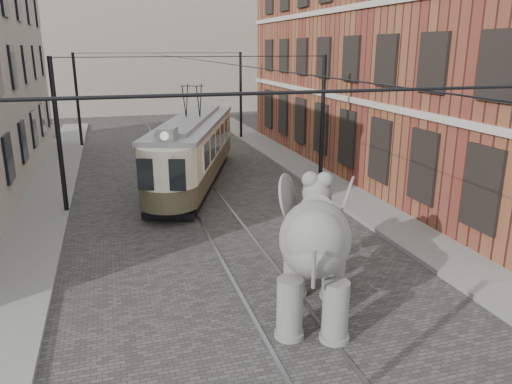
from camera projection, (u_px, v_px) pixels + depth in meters
name	position (u px, v px, depth m)	size (l,w,h in m)	color
ground	(243.00, 256.00, 15.43)	(120.00, 120.00, 0.00)	#464341
tram_rails	(243.00, 256.00, 15.43)	(1.54, 80.00, 0.02)	slate
sidewalk_right	(411.00, 234.00, 17.04)	(2.00, 60.00, 0.15)	slate
sidewalk_left	(17.00, 281.00, 13.64)	(2.00, 60.00, 0.15)	slate
brick_building	(406.00, 53.00, 25.00)	(8.00, 26.00, 12.00)	maroon
distant_block	(141.00, 40.00, 50.26)	(28.00, 10.00, 14.00)	gray
catenary	(205.00, 136.00, 19.13)	(11.00, 30.20, 6.00)	black
tram	(194.00, 135.00, 23.31)	(2.41, 11.67, 4.63)	beige
elephant	(314.00, 256.00, 11.62)	(2.84, 5.15, 3.15)	#64625D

